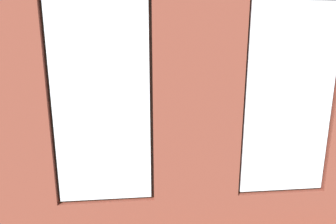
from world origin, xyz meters
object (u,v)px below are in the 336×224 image
papasan_chair (157,113)px  potted_plant_near_tv (40,171)px  coffee_table (158,144)px  potted_plant_foreground_right (71,101)px  candle_jar (158,139)px  remote_black (165,143)px  potted_plant_beside_window_right (32,176)px  potted_plant_by_left_couch (247,129)px  cup_ceramic (135,143)px  media_console (26,162)px  couch_by_window (134,193)px  remote_silver (178,138)px  tv_flatscreen (22,128)px  potted_plant_corner_near_left (248,100)px  potted_plant_mid_room_small (198,132)px  couch_left (295,151)px  table_plant_small (148,135)px

papasan_chair → potted_plant_near_tv: 3.78m
coffee_table → potted_plant_foreground_right: 2.98m
candle_jar → papasan_chair: size_ratio=0.11×
remote_black → potted_plant_beside_window_right: 2.45m
papasan_chair → potted_plant_by_left_couch: 2.28m
cup_ceramic → papasan_chair: bearing=-103.9°
candle_jar → media_console: (2.30, 0.28, -0.24)m
media_console → papasan_chair: 3.36m
couch_by_window → potted_plant_foreground_right: potted_plant_foreground_right is taller
remote_silver → tv_flatscreen: size_ratio=0.16×
couch_by_window → remote_black: couch_by_window is taller
candle_jar → coffee_table: bearing=71.6°
potted_plant_corner_near_left → potted_plant_by_left_couch: size_ratio=2.30×
papasan_chair → potted_plant_corner_near_left: bearing=-175.9°
remote_silver → tv_flatscreen: bearing=-37.6°
remote_silver → remote_black: bearing=-2.4°
potted_plant_near_tv → potted_plant_by_left_couch: size_ratio=2.06×
papasan_chair → potted_plant_mid_room_small: 1.53m
media_console → tv_flatscreen: bearing=-90.0°
remote_black → papasan_chair: papasan_chair is taller
couch_left → remote_silver: size_ratio=10.43×
candle_jar → papasan_chair: bearing=-92.9°
potted_plant_by_left_couch → potted_plant_foreground_right: size_ratio=0.44×
table_plant_small → potted_plant_beside_window_right: potted_plant_beside_window_right is taller
media_console → potted_plant_near_tv: potted_plant_near_tv is taller
potted_plant_beside_window_right → potted_plant_by_left_couch: size_ratio=2.00×
papasan_chair → potted_plant_by_left_couch: bearing=146.7°
cup_ceramic → potted_plant_near_tv: 1.72m
potted_plant_mid_room_small → tv_flatscreen: bearing=17.7°
table_plant_small → potted_plant_foreground_right: potted_plant_foreground_right is taller
cup_ceramic → potted_plant_corner_near_left: 3.81m
couch_by_window → potted_plant_near_tv: 1.40m
potted_plant_mid_room_small → couch_by_window: bearing=61.4°
media_console → potted_plant_near_tv: size_ratio=0.89×
remote_black → table_plant_small: bearing=-60.8°
candle_jar → potted_plant_foreground_right: bearing=-47.5°
coffee_table → cup_ceramic: (0.43, 0.13, 0.09)m
table_plant_small → potted_plant_by_left_couch: size_ratio=0.36×
cup_ceramic → potted_plant_corner_near_left: size_ratio=0.07×
tv_flatscreen → cup_ceramic: bearing=-175.4°
couch_left → potted_plant_mid_room_small: 1.97m
potted_plant_mid_room_small → potted_plant_beside_window_right: bearing=45.3°
potted_plant_by_left_couch → potted_plant_mid_room_small: potted_plant_by_left_couch is taller
remote_silver → papasan_chair: (0.29, -1.90, 0.02)m
coffee_table → potted_plant_foreground_right: size_ratio=1.15×
couch_by_window → candle_jar: 1.78m
couch_left → potted_plant_near_tv: potted_plant_near_tv is taller
remote_silver → potted_plant_foreground_right: size_ratio=0.14×
remote_black → tv_flatscreen: bearing=-17.8°
coffee_table → remote_black: remote_black is taller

